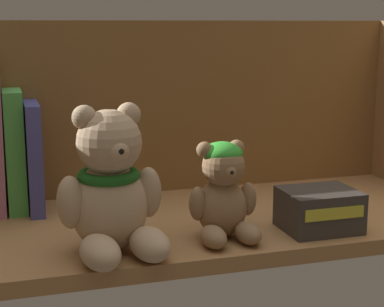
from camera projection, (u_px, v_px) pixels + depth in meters
shelf_board at (186, 226)px, 87.37cm from camera, size 78.86×30.80×2.00cm
shelf_back_panel at (157, 114)px, 99.58cm from camera, size 81.26×1.20×29.16cm
book_6 at (15, 150)px, 90.47cm from camera, size 2.64×9.52×17.51cm
book_7 at (33, 155)px, 91.37cm from camera, size 2.03×13.19×15.75cm
teddy_bear_larger at (111, 191)px, 72.97cm from camera, size 13.13×13.63×17.72cm
teddy_bear_smaller at (224, 193)px, 78.51cm from camera, size 9.04×9.15×12.45cm
small_product_box at (319, 210)px, 82.23cm from camera, size 9.62×8.11×5.39cm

